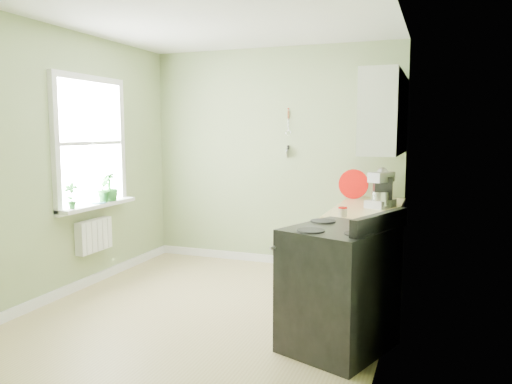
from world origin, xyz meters
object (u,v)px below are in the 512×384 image
(kettle, at_px, (354,191))
(coffee_maker, at_px, (382,192))
(stove, at_px, (339,288))
(stand_mixer, at_px, (381,191))

(kettle, distance_m, coffee_maker, 0.64)
(kettle, xyz_separation_m, coffee_maker, (0.37, -0.52, 0.06))
(stove, xyz_separation_m, kettle, (-0.23, 2.03, 0.51))
(stove, relative_size, coffee_maker, 3.50)
(stove, bearing_deg, kettle, 96.41)
(stove, bearing_deg, coffee_maker, 84.51)
(stove, xyz_separation_m, coffee_maker, (0.15, 1.51, 0.57))
(kettle, height_order, coffee_maker, coffee_maker)
(stove, xyz_separation_m, stand_mixer, (0.14, 1.44, 0.59))
(stove, distance_m, kettle, 2.11)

